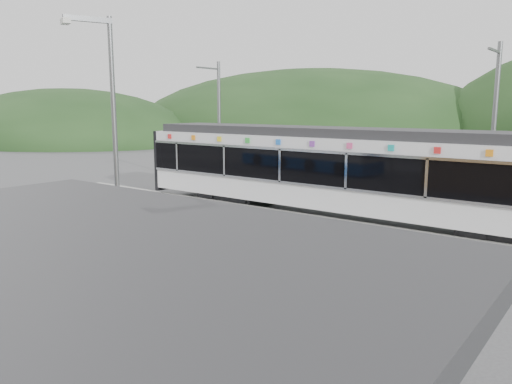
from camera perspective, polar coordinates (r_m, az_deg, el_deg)
The scene contains 9 objects.
ground at distance 17.33m, azimuth -5.58°, elevation -5.72°, with size 120.00×120.00×0.00m, color #4C4C4F.
hills at distance 18.82m, azimuth 20.12°, elevation -5.03°, with size 146.00×149.00×26.00m.
platform at distance 19.76m, azimuth 0.94°, elevation -3.29°, with size 26.00×3.20×0.30m, color #9E9E99.
yellow_line at distance 18.72m, azimuth -1.42°, elevation -3.54°, with size 26.00×0.10×0.01m, color yellow.
train at distance 20.45m, azimuth 10.96°, elevation 2.43°, with size 20.44×3.01×3.74m.
catenary_mast_west at distance 27.76m, azimuth -4.28°, elevation 7.75°, with size 0.18×1.80×7.00m.
catenary_mast_east at distance 21.25m, azimuth 25.46°, elevation 6.23°, with size 0.18×1.80×7.00m.
station_shelter at distance 6.99m, azimuth -20.73°, elevation -16.86°, with size 9.20×6.20×3.00m.
lamp_post at distance 12.90m, azimuth -16.32°, elevation 6.68°, with size 0.51×1.22×6.74m.
Camera 1 is at (11.41, -12.20, 4.61)m, focal length 35.00 mm.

